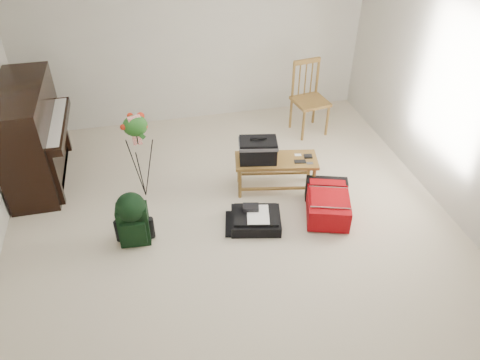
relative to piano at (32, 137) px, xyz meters
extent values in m
cube|color=beige|center=(2.19, -1.60, -0.60)|extent=(5.00, 5.50, 0.01)
cube|color=white|center=(2.19, -1.60, 1.90)|extent=(5.00, 5.50, 0.01)
cube|color=beige|center=(2.19, 1.15, 0.65)|extent=(5.00, 0.04, 2.50)
cube|color=beige|center=(4.69, -1.60, 0.65)|extent=(0.04, 5.50, 2.50)
cube|color=black|center=(-0.01, 0.00, 0.03)|extent=(0.55, 1.50, 1.25)
cube|color=black|center=(0.29, 0.00, 0.13)|extent=(0.28, 1.30, 0.10)
cube|color=white|center=(0.29, 0.00, 0.18)|extent=(0.22, 1.20, 0.02)
cube|color=black|center=(0.04, 0.00, -0.55)|extent=(0.45, 1.30, 0.10)
cube|color=brown|center=(2.84, -0.89, -0.18)|extent=(1.04, 0.57, 0.04)
cylinder|color=brown|center=(2.40, -1.05, -0.40)|extent=(0.04, 0.04, 0.40)
cylinder|color=brown|center=(2.40, -0.73, -0.40)|extent=(0.04, 0.04, 0.40)
cylinder|color=brown|center=(3.28, -1.05, -0.40)|extent=(0.04, 0.04, 0.40)
cylinder|color=brown|center=(3.28, -0.73, -0.40)|extent=(0.04, 0.04, 0.40)
cube|color=brown|center=(3.71, 0.34, -0.11)|extent=(0.52, 0.52, 0.04)
cylinder|color=brown|center=(3.51, 0.15, -0.37)|extent=(0.04, 0.04, 0.47)
cylinder|color=brown|center=(3.51, 0.54, -0.37)|extent=(0.04, 0.04, 0.47)
cylinder|color=brown|center=(3.90, 0.15, -0.37)|extent=(0.04, 0.04, 0.47)
cylinder|color=brown|center=(3.90, 0.54, -0.37)|extent=(0.04, 0.04, 0.47)
cube|color=brown|center=(3.71, 0.54, 0.42)|extent=(0.41, 0.11, 0.06)
cylinder|color=brown|center=(3.51, 0.54, 0.16)|extent=(0.04, 0.04, 0.56)
cylinder|color=brown|center=(3.90, 0.54, 0.16)|extent=(0.04, 0.04, 0.56)
cube|color=#AA0711|center=(3.29, -1.49, -0.45)|extent=(0.65, 0.80, 0.27)
cube|color=black|center=(3.29, -1.23, -0.45)|extent=(0.51, 0.30, 0.29)
cube|color=#AA0711|center=(3.29, -1.54, -0.30)|extent=(0.52, 0.50, 0.02)
cube|color=silver|center=(3.29, -1.74, -0.30)|extent=(0.42, 0.14, 0.01)
cube|color=black|center=(2.44, -1.50, -0.53)|extent=(0.63, 0.55, 0.13)
cube|color=black|center=(2.44, -1.50, -0.45)|extent=(0.55, 0.47, 0.03)
cube|color=white|center=(2.46, -1.52, -0.42)|extent=(0.31, 0.38, 0.01)
cube|color=black|center=(2.38, -1.43, -0.39)|extent=(0.20, 0.15, 0.06)
cube|color=black|center=(1.11, -1.46, -0.36)|extent=(0.34, 0.22, 0.48)
cube|color=black|center=(1.11, -1.58, -0.38)|extent=(0.26, 0.07, 0.28)
sphere|color=black|center=(1.11, -1.46, -0.12)|extent=(0.31, 0.31, 0.31)
cube|color=black|center=(1.03, -1.35, -0.36)|extent=(0.05, 0.04, 0.43)
cube|color=black|center=(1.18, -1.35, -0.36)|extent=(0.05, 0.04, 0.43)
cylinder|color=black|center=(1.25, -0.67, 0.29)|extent=(0.01, 0.01, 0.30)
ellipsoid|color=#225B1C|center=(1.25, -0.67, 0.38)|extent=(0.28, 0.20, 0.26)
cube|color=red|center=(1.25, -0.69, 0.47)|extent=(0.14, 0.08, 0.08)
camera|label=1|loc=(1.39, -5.31, 3.00)|focal=35.00mm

